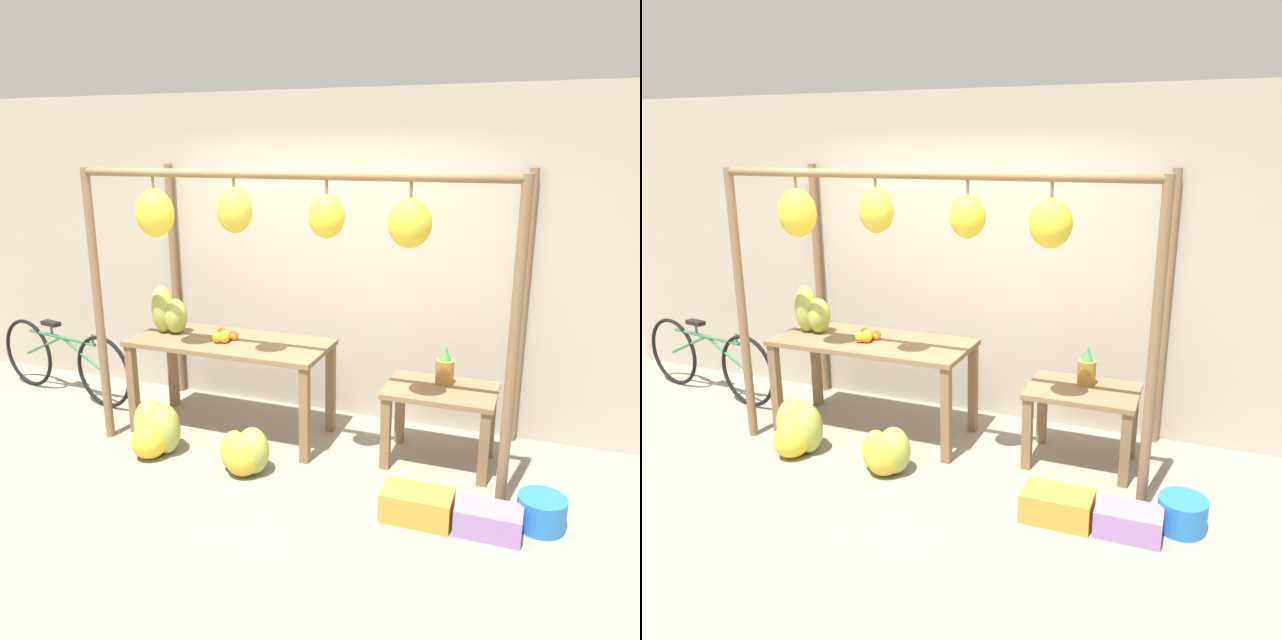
{
  "view_description": "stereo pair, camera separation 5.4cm",
  "coord_description": "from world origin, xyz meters",
  "views": [
    {
      "loc": [
        1.73,
        -3.44,
        2.35
      ],
      "look_at": [
        0.13,
        0.89,
        1.06
      ],
      "focal_mm": 35.0,
      "sensor_mm": 36.0,
      "label": 1
    },
    {
      "loc": [
        1.78,
        -3.42,
        2.35
      ],
      "look_at": [
        0.13,
        0.89,
        1.06
      ],
      "focal_mm": 35.0,
      "sensor_mm": 36.0,
      "label": 2
    }
  ],
  "objects": [
    {
      "name": "orange_pile",
      "position": [
        -0.7,
        0.85,
        0.85
      ],
      "size": [
        0.2,
        0.21,
        0.1
      ],
      "color": "orange",
      "rests_on": "display_table_main"
    },
    {
      "name": "pineapple_cluster",
      "position": [
        1.08,
        1.05,
        0.73
      ],
      "size": [
        0.14,
        0.14,
        0.31
      ],
      "color": "#A3702D",
      "rests_on": "display_table_side"
    },
    {
      "name": "stall_awning",
      "position": [
        -0.05,
        0.62,
        1.66
      ],
      "size": [
        3.23,
        1.26,
        2.2
      ],
      "color": "brown",
      "rests_on": "ground_plane"
    },
    {
      "name": "fruit_crate_purple",
      "position": [
        1.53,
        0.13,
        0.09
      ],
      "size": [
        0.41,
        0.24,
        0.18
      ],
      "color": "#9970B7",
      "rests_on": "ground_plane"
    },
    {
      "name": "display_table_main",
      "position": [
        -0.66,
        0.89,
        0.69
      ],
      "size": [
        1.65,
        0.69,
        0.81
      ],
      "color": "brown",
      "rests_on": "ground_plane"
    },
    {
      "name": "banana_pile_ground_left",
      "position": [
        -1.05,
        0.34,
        0.19
      ],
      "size": [
        0.52,
        0.52,
        0.41
      ],
      "color": "#9EB247",
      "rests_on": "ground_plane"
    },
    {
      "name": "banana_pile_ground_right",
      "position": [
        -0.24,
        0.29,
        0.16
      ],
      "size": [
        0.47,
        0.4,
        0.36
      ],
      "color": "#9EB247",
      "rests_on": "ground_plane"
    },
    {
      "name": "display_table_side",
      "position": [
        1.07,
        0.95,
        0.47
      ],
      "size": [
        0.82,
        0.57,
        0.61
      ],
      "color": "brown",
      "rests_on": "ground_plane"
    },
    {
      "name": "parked_bicycle",
      "position": [
        -2.55,
        1.03,
        0.36
      ],
      "size": [
        1.76,
        0.34,
        0.73
      ],
      "color": "black",
      "rests_on": "ground_plane"
    },
    {
      "name": "blue_bucket",
      "position": [
        1.84,
        0.32,
        0.11
      ],
      "size": [
        0.3,
        0.3,
        0.21
      ],
      "color": "blue",
      "rests_on": "ground_plane"
    },
    {
      "name": "shop_wall_back",
      "position": [
        0.0,
        1.62,
        1.4
      ],
      "size": [
        8.0,
        0.08,
        2.8
      ],
      "color": "#B2A893",
      "rests_on": "ground_plane"
    },
    {
      "name": "banana_pile_on_table",
      "position": [
        -1.25,
        0.91,
        0.99
      ],
      "size": [
        0.38,
        0.27,
        0.41
      ],
      "color": "#9EB247",
      "rests_on": "display_table_main"
    },
    {
      "name": "ground_plane",
      "position": [
        0.0,
        0.0,
        0.0
      ],
      "size": [
        20.0,
        20.0,
        0.0
      ],
      "primitive_type": "plane",
      "color": "gray"
    },
    {
      "name": "fruit_crate_white",
      "position": [
        1.08,
        0.14,
        0.1
      ],
      "size": [
        0.45,
        0.27,
        0.2
      ],
      "color": "orange",
      "rests_on": "ground_plane"
    }
  ]
}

